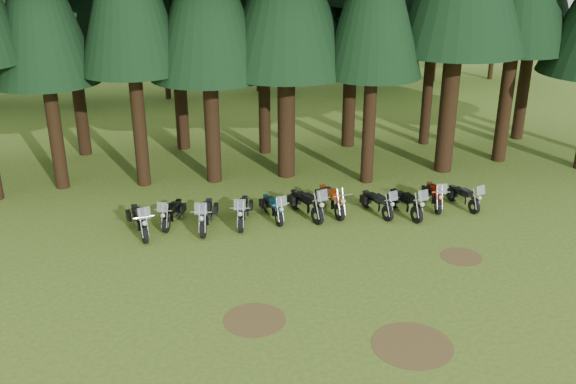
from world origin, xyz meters
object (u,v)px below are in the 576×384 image
Objects in this scene: motorcycle_3 at (243,212)px; motorcycle_4 at (273,208)px; motorcycle_5 at (306,205)px; motorcycle_9 at (434,196)px; motorcycle_1 at (172,214)px; motorcycle_10 at (463,198)px; motorcycle_6 at (331,201)px; motorcycle_8 at (406,204)px; motorcycle_2 at (206,216)px; motorcycle_0 at (140,221)px; motorcycle_7 at (377,204)px.

motorcycle_3 is 1.09× the size of motorcycle_4.
motorcycle_5 is 5.26m from motorcycle_9.
motorcycle_1 is 0.92× the size of motorcycle_9.
motorcycle_10 is at bearing -5.38° from motorcycle_9.
motorcycle_4 is 0.89× the size of motorcycle_6.
motorcycle_10 is (2.56, 0.31, -0.06)m from motorcycle_8.
motorcycle_4 is 6.57m from motorcycle_9.
motorcycle_0 is at bearing -167.21° from motorcycle_2.
motorcycle_0 is 11.59m from motorcycle_9.
motorcycle_1 is 6.19m from motorcycle_6.
motorcycle_8 is at bearing -27.82° from motorcycle_5.
motorcycle_4 is (1.18, 0.21, -0.04)m from motorcycle_3.
motorcycle_0 is 10.17m from motorcycle_8.
motorcycle_1 is 0.85× the size of motorcycle_2.
motorcycle_2 is at bearing -161.01° from motorcycle_3.
motorcycle_4 reaches higher than motorcycle_1.
motorcycle_4 is 5.19m from motorcycle_8.
motorcycle_0 is 0.99× the size of motorcycle_2.
motorcycle_4 is at bearing 164.38° from motorcycle_10.
motorcycle_4 is at bearing -171.44° from motorcycle_9.
motorcycle_0 is 9.10m from motorcycle_7.
motorcycle_4 is at bearing -7.99° from motorcycle_0.
motorcycle_9 is at bearing 152.54° from motorcycle_10.
motorcycle_3 is 2.50m from motorcycle_5.
motorcycle_8 is (1.06, -0.29, 0.04)m from motorcycle_7.
motorcycle_2 reaches higher than motorcycle_1.
motorcycle_3 is at bearing 178.13° from motorcycle_6.
motorcycle_8 is (7.74, -0.25, -0.02)m from motorcycle_2.
motorcycle_7 is at bearing -12.22° from motorcycle_0.
motorcycle_5 is 1.07× the size of motorcycle_9.
motorcycle_5 is (1.32, -0.04, 0.06)m from motorcycle_4.
motorcycle_2 is (1.24, -0.59, 0.07)m from motorcycle_1.
motorcycle_0 is 1.13× the size of motorcycle_4.
motorcycle_3 is 1.20m from motorcycle_4.
motorcycle_9 reaches higher than motorcycle_10.
motorcycle_5 reaches higher than motorcycle_1.
motorcycle_9 reaches higher than motorcycle_7.
motorcycle_2 is 1.09× the size of motorcycle_9.
motorcycle_7 is at bearing -15.18° from motorcycle_4.
motorcycle_8 is at bearing -13.92° from motorcycle_0.
motorcycle_8 is 1.14× the size of motorcycle_10.
motorcycle_0 is at bearing -164.85° from motorcycle_3.
motorcycle_2 is at bearing 165.88° from motorcycle_5.
motorcycle_8 reaches higher than motorcycle_1.
motorcycle_4 is (3.82, -0.21, 0.00)m from motorcycle_1.
motorcycle_2 is 1.41m from motorcycle_3.
motorcycle_8 reaches higher than motorcycle_10.
motorcycle_5 is at bearing 17.61° from motorcycle_1.
motorcycle_6 is at bearing -174.48° from motorcycle_9.
motorcycle_3 is at bearing -169.83° from motorcycle_9.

